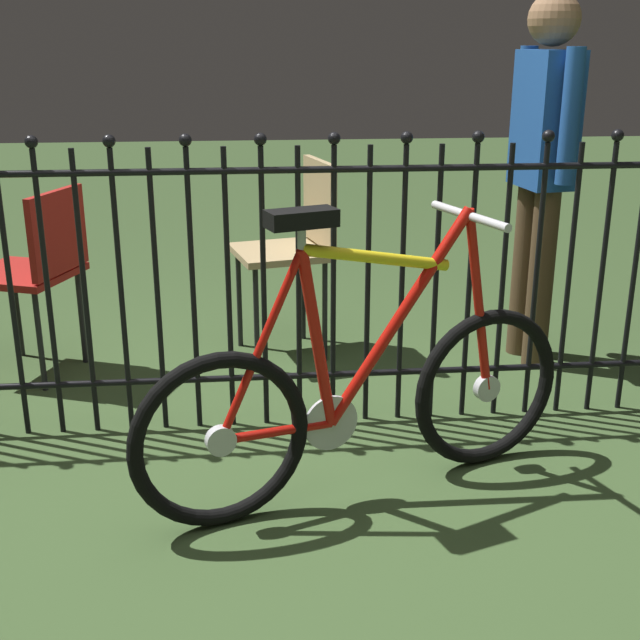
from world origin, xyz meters
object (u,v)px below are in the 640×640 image
person_visitor (543,152)px  bicycle (363,397)px  chair_red (36,263)px  chair_tan (297,237)px

person_visitor → bicycle: bearing=-130.2°
chair_red → person_visitor: bearing=-0.6°
bicycle → person_visitor: size_ratio=0.91×
chair_red → chair_tan: 1.13m
person_visitor → chair_tan: bearing=169.7°
bicycle → chair_red: 1.67m
bicycle → chair_red: bicycle is taller
bicycle → person_visitor: 1.56m
bicycle → chair_red: bearing=137.6°
chair_tan → chair_red: bearing=-171.4°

